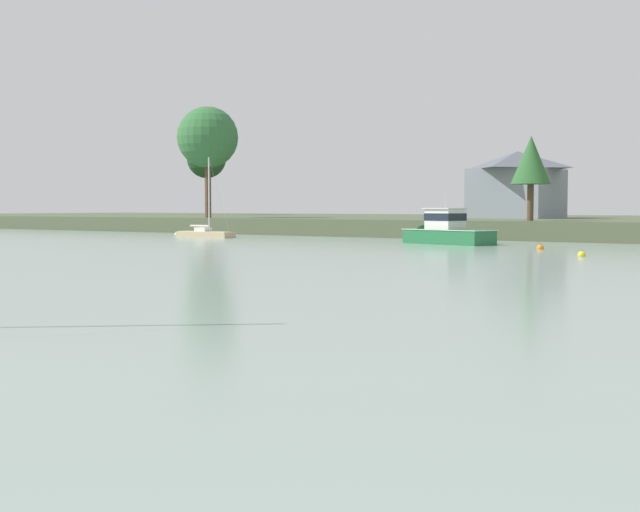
% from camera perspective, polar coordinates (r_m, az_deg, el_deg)
% --- Properties ---
extents(sailboat_sand, '(6.16, 1.66, 7.67)m').
position_cam_1_polar(sailboat_sand, '(78.98, -7.68, 1.37)').
color(sailboat_sand, tan).
rests_on(sailboat_sand, ground).
extents(cruiser_green, '(8.58, 4.53, 4.80)m').
position_cam_1_polar(cruiser_green, '(65.37, 8.08, 1.35)').
color(cruiser_green, '#236B3D').
rests_on(cruiser_green, ground).
extents(mooring_buoy_yellow, '(0.44, 0.44, 0.50)m').
position_cam_1_polar(mooring_buoy_yellow, '(50.49, 17.10, 0.07)').
color(mooring_buoy_yellow, yellow).
rests_on(mooring_buoy_yellow, ground).
extents(mooring_buoy_white, '(0.38, 0.38, 0.43)m').
position_cam_1_polar(mooring_buoy_white, '(86.47, -9.59, 1.45)').
color(mooring_buoy_white, white).
rests_on(mooring_buoy_white, ground).
extents(mooring_buoy_orange, '(0.47, 0.47, 0.52)m').
position_cam_1_polar(mooring_buoy_orange, '(58.19, 14.51, 0.53)').
color(mooring_buoy_orange, orange).
rests_on(mooring_buoy_orange, ground).
extents(shore_tree_inland_c, '(3.30, 3.30, 7.11)m').
position_cam_1_polar(shore_tree_inland_c, '(73.62, 13.93, 6.20)').
color(shore_tree_inland_c, brown).
rests_on(shore_tree_inland_c, far_shore_bank).
extents(shore_tree_inland_b, '(5.77, 5.77, 11.20)m').
position_cam_1_polar(shore_tree_inland_b, '(127.81, -7.60, 6.45)').
color(shore_tree_inland_b, brown).
rests_on(shore_tree_inland_b, far_shore_bank).
extents(shore_tree_right, '(6.60, 6.60, 11.99)m').
position_cam_1_polar(shore_tree_right, '(93.55, -7.52, 7.85)').
color(shore_tree_right, brown).
rests_on(shore_tree_right, far_shore_bank).
extents(cottage_hillside, '(8.52, 9.29, 6.96)m').
position_cam_1_polar(cottage_hillside, '(91.45, 13.03, 4.73)').
color(cottage_hillside, gray).
rests_on(cottage_hillside, far_shore_bank).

